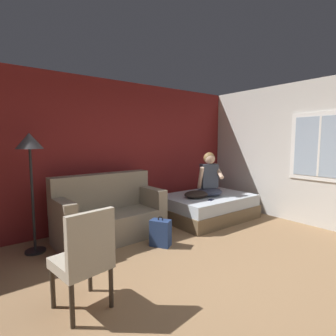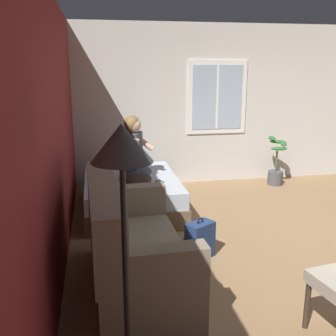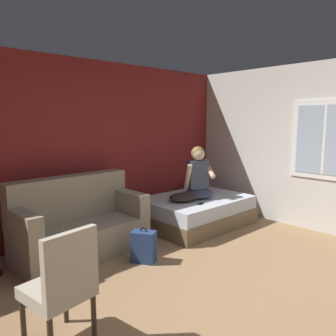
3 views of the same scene
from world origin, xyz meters
The scene contains 9 objects.
ground_plane centered at (0.00, 0.00, 0.00)m, with size 40.00×40.00×0.00m, color #93704C.
wall_back_accent centered at (0.00, 2.91, 1.35)m, with size 10.74×0.16×2.70m, color maroon.
bed centered at (1.68, 2.01, 0.24)m, with size 1.80×1.32×0.48m.
couch centered at (-0.40, 2.21, 0.39)m, with size 1.73×0.87×1.04m.
side_chair centered at (-1.37, 0.61, 0.53)m, with size 0.53×0.53×0.98m.
person_seated centered at (1.67, 1.95, 0.84)m, with size 0.65×0.60×0.88m.
backpack centered at (0.08, 1.43, 0.19)m, with size 0.34×0.35×0.46m.
throw_pillow centered at (1.31, 1.95, 0.55)m, with size 0.48×0.36×0.14m, color #2D231E.
cell_phone centered at (1.40, 1.64, 0.48)m, with size 0.07×0.14×0.01m, color black.
Camera 3 is at (-2.38, -1.70, 1.80)m, focal length 35.00 mm.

